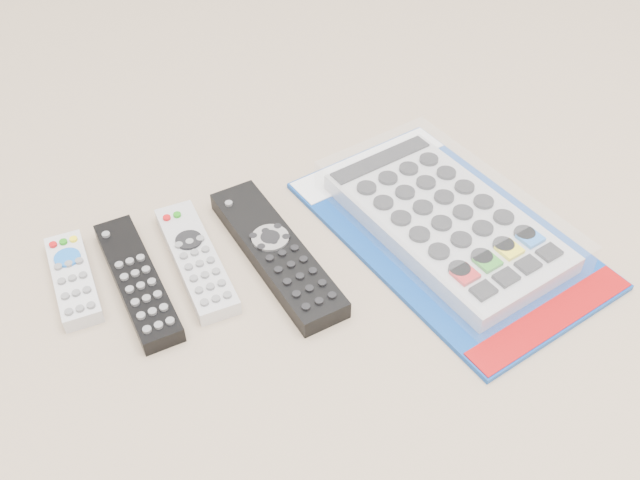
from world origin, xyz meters
name	(u,v)px	position (x,y,z in m)	size (l,w,h in m)	color
remote_small_grey	(73,278)	(-0.20, 0.08, 0.01)	(0.04, 0.13, 0.02)	#BDBDC0
remote_slim_black	(137,281)	(-0.14, 0.05, 0.01)	(0.06, 0.19, 0.02)	black
remote_silver_dvd	(196,259)	(-0.07, 0.06, 0.01)	(0.05, 0.18, 0.02)	silver
remote_large_black	(276,252)	(0.01, 0.03, 0.01)	(0.08, 0.23, 0.03)	black
jumbo_remote_packaged	(446,219)	(0.21, 0.00, 0.02)	(0.28, 0.39, 0.05)	navy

